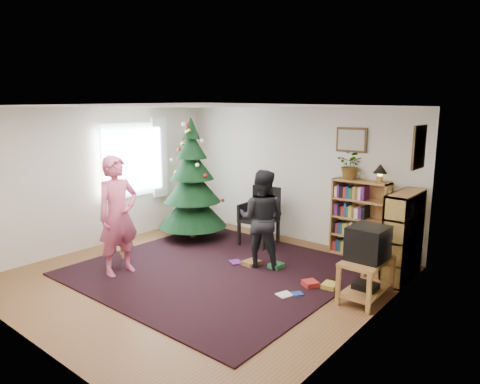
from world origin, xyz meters
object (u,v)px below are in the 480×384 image
Objects in this scene: christmas_tree at (192,189)px; armchair at (263,213)px; crt_tv at (368,243)px; bookshelf_right at (403,235)px; person_standing at (118,216)px; stool at (117,232)px; table_lamp at (380,170)px; potted_plant at (351,165)px; picture_back at (352,140)px; picture_right at (419,147)px; tv_stand at (366,275)px; person_by_chair at (262,219)px; bookshelf_back at (360,218)px.

armchair is at bearing 25.19° from christmas_tree.
crt_tv is (3.68, -0.46, -0.21)m from christmas_tree.
person_standing is at bearing 126.57° from bookshelf_right.
person_standing reaches higher than stool.
table_lamp is at bearing 48.16° from bookshelf_right.
bookshelf_right is 1.22× the size of armchair.
potted_plant reaches higher than armchair.
potted_plant is at bearing -180.00° from table_lamp.
picture_back is at bearing -30.45° from person_standing.
armchair is 2.22m from table_lamp.
stool is at bearing -163.51° from crt_tv.
stool is 0.84m from person_standing.
christmas_tree is at bearing -161.33° from table_lamp.
christmas_tree reaches higher than picture_right.
christmas_tree is 1.30× the size of person_standing.
person_by_chair reaches higher than tv_stand.
armchair is (-1.66, -0.50, -0.09)m from bookshelf_back.
stool is at bearing -141.44° from table_lamp.
armchair is 1.18m from person_by_chair.
stool is (-1.40, -2.18, -0.12)m from armchair.
tv_stand is (-0.26, -0.95, -1.63)m from picture_right.
christmas_tree is at bearing -158.17° from potted_plant.
potted_plant is at bearing 154.70° from picture_right.
tv_stand is (3.69, -0.46, -0.65)m from christmas_tree.
tv_stand is at bearing -72.22° from table_lamp.
potted_plant reaches higher than crt_tv.
picture_back is at bearing 151.31° from picture_right.
picture_right is at bearing -38.26° from table_lamp.
table_lamp is at bearing -38.18° from person_standing.
picture_back is 0.65× the size of tv_stand.
crt_tv is at bearing -57.23° from potted_plant.
table_lamp is at bearing 0.00° from potted_plant.
picture_right is 1.44m from potted_plant.
bookshelf_right is at bearing 163.14° from picture_right.
christmas_tree is at bearing 172.89° from crt_tv.
christmas_tree is at bearing 84.04° from stool.
tv_stand is 1.42× the size of stool.
potted_plant reaches higher than bookshelf_right.
bookshelf_right is 2.57m from armchair.
picture_back is 0.42× the size of bookshelf_back.
picture_back is at bearing 19.13° from armchair.
bookshelf_back is 1.73m from armchair.
bookshelf_back is (0.28, -0.14, -1.29)m from picture_back.
stool is at bearing -134.69° from picture_back.
person_standing is 4.15m from table_lamp.
table_lamp is (-0.49, 1.54, 1.18)m from tv_stand.
person_standing reaches higher than bookshelf_back.
christmas_tree reaches higher than armchair.
table_lamp is (-0.49, 1.54, 0.74)m from crt_tv.
picture_right reaches higher than potted_plant.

